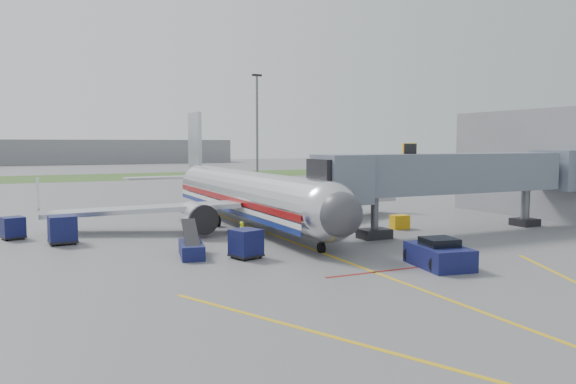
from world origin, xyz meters
name	(u,v)px	position (x,y,z in m)	size (l,w,h in m)	color
ground	(337,258)	(0.00, 0.00, 0.00)	(400.00, 400.00, 0.00)	#565659
grass_strip	(117,177)	(0.00, 90.00, 0.01)	(300.00, 25.00, 0.01)	#2D4C1E
apron_markings	(414,287)	(0.00, -7.40, 0.00)	(21.52, 50.00, 0.01)	gold
airliner	(247,194)	(0.00, 15.25, 2.65)	(32.10, 35.67, 10.25)	silver
jet_bridge	(450,175)	(12.86, 5.00, 4.47)	(25.30, 4.00, 6.90)	slate
terminal	(552,163)	(30.00, 10.00, 5.00)	(10.00, 16.00, 10.00)	slate
light_mast_right	(257,123)	(25.00, 75.00, 10.78)	(2.00, 0.44, 20.40)	#595B60
distant_terminal	(49,152)	(-10.00, 170.00, 4.00)	(120.00, 14.00, 8.00)	slate
pushback_tug	(439,255)	(4.00, -4.42, 0.69)	(3.00, 4.27, 1.64)	#0D143C
baggage_cart_a	(246,243)	(-4.92, 2.42, 0.89)	(2.03, 2.03, 1.74)	#0D143C
baggage_cart_b	(13,228)	(-17.76, 15.77, 0.82)	(1.84, 1.84, 1.61)	#0D143C
baggage_cart_c	(62,230)	(-14.63, 12.18, 0.99)	(1.94, 1.94, 1.95)	#0D143C
belt_loader	(191,248)	(-7.77, 4.27, 0.50)	(1.96, 4.29, 2.03)	#0D143C
ground_power_cart	(400,222)	(10.43, 8.00, 0.55)	(1.46, 1.04, 1.11)	#E0A00D
ramp_worker	(242,233)	(-3.53, 6.76, 0.79)	(0.58, 0.38, 1.58)	#C7E51A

